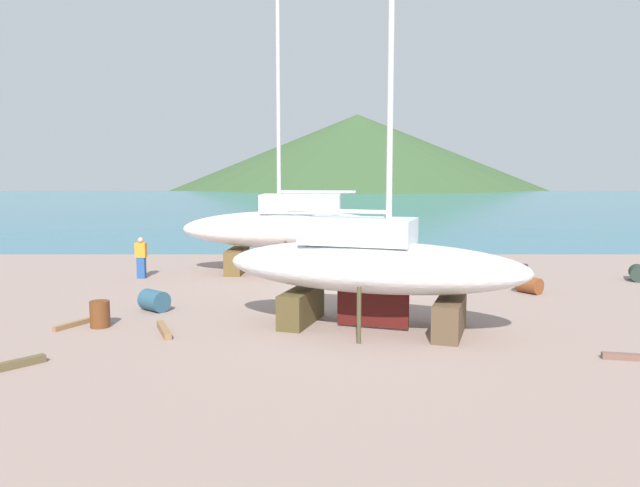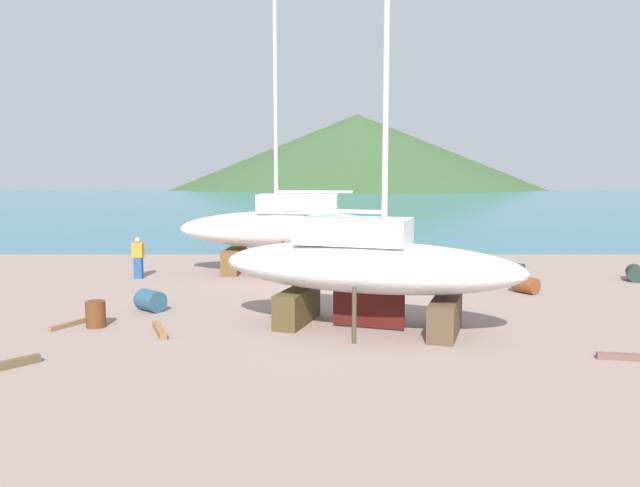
% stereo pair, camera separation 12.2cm
% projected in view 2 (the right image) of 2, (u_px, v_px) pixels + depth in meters
% --- Properties ---
extents(ground_plane, '(51.53, 51.53, 0.00)m').
position_uv_depth(ground_plane, '(363.00, 309.00, 20.40)').
color(ground_plane, gray).
extents(sea_water, '(152.53, 90.11, 0.01)m').
position_uv_depth(sea_water, '(332.00, 205.00, 77.92)').
color(sea_water, '#2B6E83').
rests_on(sea_water, ground).
extents(headland_hill, '(168.58, 168.58, 33.98)m').
position_uv_depth(headland_hill, '(357.00, 187.00, 150.00)').
color(headland_hill, '#36532D').
rests_on(headland_hill, ground).
extents(sailboat_mid_port, '(9.53, 3.53, 13.96)m').
position_uv_depth(sailboat_mid_port, '(289.00, 228.00, 27.08)').
color(sailboat_mid_port, brown).
rests_on(sailboat_mid_port, ground).
extents(sailboat_small_center, '(9.06, 5.36, 14.45)m').
position_uv_depth(sailboat_small_center, '(368.00, 265.00, 17.68)').
color(sailboat_small_center, brown).
rests_on(sailboat_small_center, ground).
extents(worker, '(0.47, 0.30, 1.71)m').
position_uv_depth(worker, '(139.00, 257.00, 25.94)').
color(worker, '#254A89').
rests_on(worker, ground).
extents(barrel_tipped_left, '(0.98, 1.04, 0.60)m').
position_uv_depth(barrel_tipped_left, '(526.00, 285.00, 22.92)').
color(barrel_tipped_left, brown).
rests_on(barrel_tipped_left, ground).
extents(barrel_tipped_right, '(0.71, 0.71, 0.76)m').
position_uv_depth(barrel_tipped_right, '(96.00, 314.00, 18.04)').
color(barrel_tipped_right, brown).
rests_on(barrel_tipped_right, ground).
extents(barrel_tar_black, '(0.76, 0.76, 0.77)m').
position_uv_depth(barrel_tar_black, '(445.00, 260.00, 28.42)').
color(barrel_tar_black, '#34566C').
rests_on(barrel_tar_black, ground).
extents(barrel_ochre, '(1.02, 0.99, 0.60)m').
position_uv_depth(barrel_ochre, '(514.00, 270.00, 26.25)').
color(barrel_ochre, '#30262C').
rests_on(barrel_ochre, ground).
extents(barrel_rust_near, '(1.10, 1.08, 0.67)m').
position_uv_depth(barrel_rust_near, '(151.00, 301.00, 20.08)').
color(barrel_rust_near, '#295065').
rests_on(barrel_rust_near, ground).
extents(barrel_rust_mid, '(0.91, 1.05, 0.64)m').
position_uv_depth(barrel_rust_mid, '(636.00, 273.00, 25.39)').
color(barrel_rust_mid, '#233128').
rests_on(barrel_rust_mid, ground).
extents(timber_plank_near, '(1.36, 1.49, 0.18)m').
position_uv_depth(timber_plank_near, '(0.00, 366.00, 14.20)').
color(timber_plank_near, brown).
rests_on(timber_plank_near, ground).
extents(timber_plank_far, '(0.79, 1.34, 0.14)m').
position_uv_depth(timber_plank_far, '(71.00, 324.00, 18.16)').
color(timber_plank_far, olive).
rests_on(timber_plank_far, ground).
extents(timber_long_aft, '(0.76, 1.56, 0.18)m').
position_uv_depth(timber_long_aft, '(160.00, 330.00, 17.41)').
color(timber_long_aft, olive).
rests_on(timber_long_aft, ground).
extents(timber_long_fore, '(1.43, 0.89, 0.13)m').
position_uv_depth(timber_long_fore, '(432.00, 277.00, 26.09)').
color(timber_long_fore, brown).
rests_on(timber_long_fore, ground).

